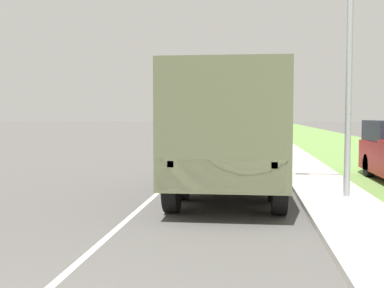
{
  "coord_description": "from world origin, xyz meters",
  "views": [
    {
      "loc": [
        2.37,
        -2.66,
        2.1
      ],
      "look_at": [
        0.76,
        11.18,
        1.23
      ],
      "focal_mm": 45.0,
      "sensor_mm": 36.0,
      "label": 1
    }
  ],
  "objects_px": {
    "car_nearest_ahead": "(243,145)",
    "car_second_ahead": "(245,133)",
    "car_third_ahead": "(209,126)",
    "military_truck": "(229,127)",
    "car_fourth_ahead": "(219,124)",
    "car_farthest_ahead": "(244,122)"
  },
  "relations": [
    {
      "from": "car_nearest_ahead",
      "to": "car_farthest_ahead",
      "type": "distance_m",
      "value": 58.15
    },
    {
      "from": "car_second_ahead",
      "to": "car_fourth_ahead",
      "type": "xyz_separation_m",
      "value": [
        -3.82,
        28.99,
        0.09
      ]
    },
    {
      "from": "military_truck",
      "to": "car_third_ahead",
      "type": "distance_m",
      "value": 42.18
    },
    {
      "from": "car_third_ahead",
      "to": "car_farthest_ahead",
      "type": "xyz_separation_m",
      "value": [
        3.76,
        26.54,
        -0.01
      ]
    },
    {
      "from": "car_second_ahead",
      "to": "car_third_ahead",
      "type": "relative_size",
      "value": 0.86
    },
    {
      "from": "car_fourth_ahead",
      "to": "car_farthest_ahead",
      "type": "xyz_separation_m",
      "value": [
        3.41,
        13.65,
        -0.04
      ]
    },
    {
      "from": "car_nearest_ahead",
      "to": "car_second_ahead",
      "type": "relative_size",
      "value": 1.25
    },
    {
      "from": "car_nearest_ahead",
      "to": "car_farthest_ahead",
      "type": "xyz_separation_m",
      "value": [
        -0.41,
        58.15,
        0.02
      ]
    },
    {
      "from": "car_third_ahead",
      "to": "military_truck",
      "type": "bearing_deg",
      "value": -84.68
    },
    {
      "from": "car_nearest_ahead",
      "to": "car_fourth_ahead",
      "type": "xyz_separation_m",
      "value": [
        -3.82,
        44.5,
        0.06
      ]
    },
    {
      "from": "car_second_ahead",
      "to": "military_truck",
      "type": "bearing_deg",
      "value": -90.56
    },
    {
      "from": "car_farthest_ahead",
      "to": "military_truck",
      "type": "bearing_deg",
      "value": -89.87
    },
    {
      "from": "car_nearest_ahead",
      "to": "car_third_ahead",
      "type": "height_order",
      "value": "car_third_ahead"
    },
    {
      "from": "car_nearest_ahead",
      "to": "car_second_ahead",
      "type": "distance_m",
      "value": 15.51
    },
    {
      "from": "car_third_ahead",
      "to": "car_farthest_ahead",
      "type": "distance_m",
      "value": 26.81
    },
    {
      "from": "car_nearest_ahead",
      "to": "car_third_ahead",
      "type": "distance_m",
      "value": 31.88
    },
    {
      "from": "military_truck",
      "to": "car_second_ahead",
      "type": "relative_size",
      "value": 1.85
    },
    {
      "from": "military_truck",
      "to": "car_second_ahead",
      "type": "bearing_deg",
      "value": 89.44
    },
    {
      "from": "military_truck",
      "to": "car_farthest_ahead",
      "type": "xyz_separation_m",
      "value": [
        -0.15,
        68.53,
        -1.09
      ]
    },
    {
      "from": "car_fourth_ahead",
      "to": "military_truck",
      "type": "bearing_deg",
      "value": -86.28
    },
    {
      "from": "car_second_ahead",
      "to": "car_fourth_ahead",
      "type": "relative_size",
      "value": 1.0
    },
    {
      "from": "car_second_ahead",
      "to": "car_third_ahead",
      "type": "height_order",
      "value": "car_third_ahead"
    }
  ]
}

